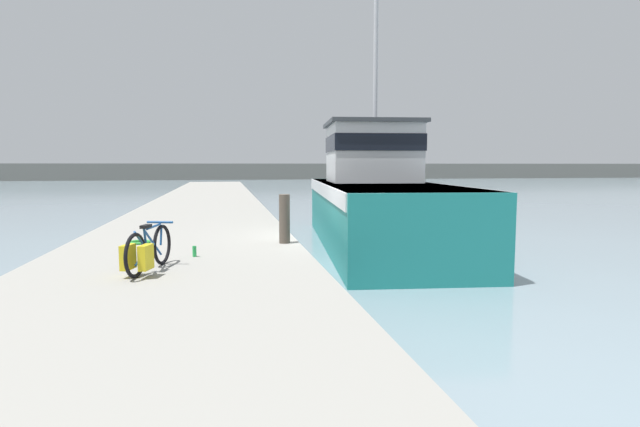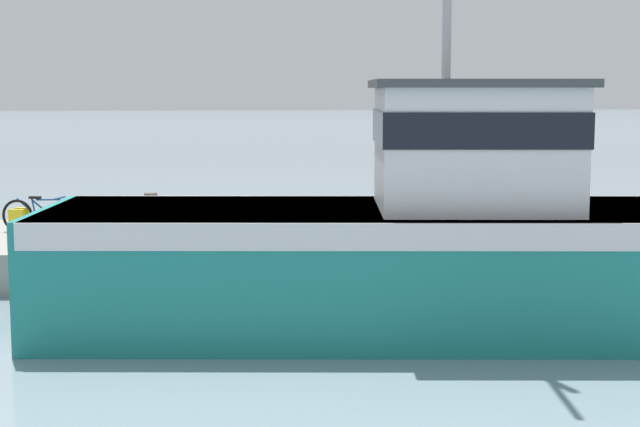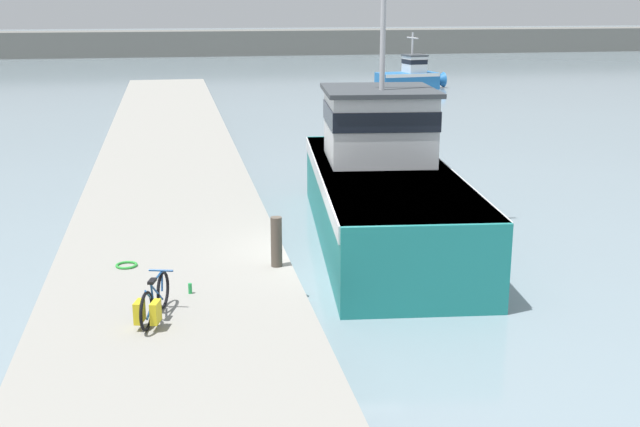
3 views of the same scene
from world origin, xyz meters
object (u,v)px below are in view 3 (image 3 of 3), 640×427
object	(u,v)px
boat_orange_near	(410,76)
bicycle_touring	(153,303)
mooring_post	(276,242)
water_bottle_on_curb	(190,288)
fishing_boat_main	(382,183)

from	to	relation	value
boat_orange_near	bicycle_touring	world-z (taller)	boat_orange_near
mooring_post	water_bottle_on_curb	distance (m)	2.27
fishing_boat_main	water_bottle_on_curb	distance (m)	7.73
bicycle_touring	boat_orange_near	bearing A→B (deg)	83.01
bicycle_touring	mooring_post	distance (m)	3.58
boat_orange_near	bicycle_touring	size ratio (longest dim) A/B	3.08
mooring_post	boat_orange_near	bearing A→B (deg)	69.33
boat_orange_near	fishing_boat_main	bearing A→B (deg)	-25.68
boat_orange_near	mooring_post	bearing A→B (deg)	-28.28
boat_orange_near	water_bottle_on_curb	size ratio (longest dim) A/B	25.48
boat_orange_near	mooring_post	distance (m)	41.55
bicycle_touring	mooring_post	bearing A→B (deg)	61.39
fishing_boat_main	boat_orange_near	distance (m)	36.29
fishing_boat_main	bicycle_touring	bearing A→B (deg)	-124.14
mooring_post	fishing_boat_main	bearing A→B (deg)	52.12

